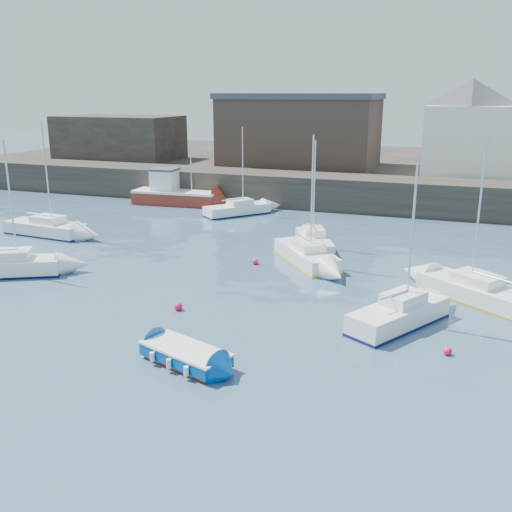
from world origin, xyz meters
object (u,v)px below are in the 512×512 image
(buoy_near, at_px, (178,310))
(sailboat_c, at_px, (399,314))
(sailboat_e, at_px, (46,228))
(buoy_far, at_px, (255,264))
(fishing_boat, at_px, (174,193))
(blue_dinghy, at_px, (186,355))
(buoy_mid, at_px, (447,355))
(sailboat_d, at_px, (481,293))
(sailboat_a, at_px, (8,266))
(sailboat_f, at_px, (314,242))
(sailboat_h, at_px, (237,209))
(sailboat_b, at_px, (306,255))

(buoy_near, bearing_deg, sailboat_c, 9.13)
(sailboat_e, height_order, buoy_far, sailboat_e)
(fishing_boat, relative_size, sailboat_e, 1.00)
(sailboat_e, distance_m, buoy_near, 19.71)
(buoy_near, relative_size, buoy_far, 1.06)
(blue_dinghy, distance_m, buoy_mid, 10.88)
(fishing_boat, relative_size, buoy_near, 19.76)
(sailboat_d, bearing_deg, buoy_near, -156.23)
(sailboat_a, distance_m, sailboat_e, 9.91)
(sailboat_a, distance_m, buoy_near, 12.30)
(sailboat_f, bearing_deg, sailboat_c, -59.28)
(sailboat_f, bearing_deg, sailboat_a, -142.98)
(sailboat_c, relative_size, sailboat_h, 0.98)
(sailboat_b, bearing_deg, sailboat_d, -20.45)
(blue_dinghy, distance_m, fishing_boat, 34.45)
(blue_dinghy, height_order, sailboat_h, sailboat_h)
(sailboat_c, xyz_separation_m, sailboat_h, (-16.27, 20.74, -0.08))
(sailboat_a, height_order, sailboat_e, sailboat_e)
(sailboat_b, distance_m, sailboat_d, 11.08)
(sailboat_d, distance_m, sailboat_h, 25.66)
(buoy_mid, bearing_deg, fishing_boat, 135.33)
(blue_dinghy, xyz_separation_m, sailboat_h, (-8.62, 27.66, 0.09))
(blue_dinghy, relative_size, sailboat_d, 0.47)
(buoy_mid, bearing_deg, buoy_far, 141.47)
(sailboat_f, bearing_deg, blue_dinghy, -91.80)
(sailboat_e, xyz_separation_m, buoy_far, (17.62, -1.80, -0.56))
(sailboat_a, distance_m, sailboat_d, 26.89)
(blue_dinghy, xyz_separation_m, sailboat_e, (-19.64, 15.76, 0.15))
(buoy_mid, bearing_deg, sailboat_e, 159.06)
(sailboat_c, relative_size, sailboat_f, 1.01)
(blue_dinghy, relative_size, sailboat_e, 0.49)
(buoy_near, bearing_deg, buoy_mid, -3.34)
(buoy_near, bearing_deg, blue_dinghy, -60.05)
(sailboat_c, relative_size, buoy_far, 18.52)
(buoy_mid, relative_size, buoy_far, 0.92)
(blue_dinghy, height_order, sailboat_d, sailboat_d)
(buoy_near, height_order, buoy_mid, buoy_near)
(buoy_near, bearing_deg, buoy_far, 83.63)
(sailboat_e, height_order, sailboat_f, sailboat_e)
(sailboat_a, bearing_deg, sailboat_c, -0.00)
(sailboat_a, bearing_deg, sailboat_b, 27.72)
(sailboat_e, relative_size, buoy_far, 20.93)
(blue_dinghy, xyz_separation_m, sailboat_f, (0.59, 18.81, 0.12))
(sailboat_d, height_order, buoy_far, sailboat_d)
(fishing_boat, bearing_deg, blue_dinghy, -61.79)
(blue_dinghy, distance_m, sailboat_h, 28.97)
(sailboat_e, distance_m, sailboat_f, 20.46)
(sailboat_d, distance_m, buoy_far, 13.58)
(sailboat_b, distance_m, buoy_far, 3.34)
(sailboat_a, distance_m, sailboat_b, 18.21)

